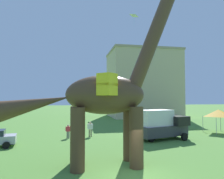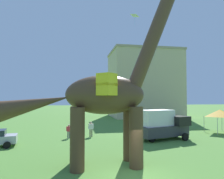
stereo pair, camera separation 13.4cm
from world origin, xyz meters
The scene contains 9 objects.
ground_plane centered at (0.00, 0.00, 0.00)m, with size 240.00×240.00×0.00m, color #4C7F33.
dinosaur_sculpture centered at (-1.33, 2.51, 4.72)m, with size 12.48×2.64×13.05m.
parked_box_truck centered at (6.03, 10.01, 1.65)m, with size 5.97×3.64×3.20m.
person_far_spectator centered at (-1.47, 12.99, 1.06)m, with size 0.65×0.29×1.74m.
person_vendor_side centered at (-3.98, 12.53, 0.93)m, with size 0.57×0.25×1.53m.
festival_canopy_tent centered at (15.15, 12.76, 2.54)m, with size 3.15×3.15×3.00m.
kite_mid_center centered at (-1.36, 1.37, 5.35)m, with size 1.37×1.37×1.38m.
kite_near_low centered at (3.68, 12.35, 14.42)m, with size 1.32×1.35×1.34m.
background_building_block centered at (13.23, 37.38, 7.96)m, with size 16.15×12.57×15.91m.
Camera 1 is at (-3.43, -11.44, 4.50)m, focal length 33.41 mm.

